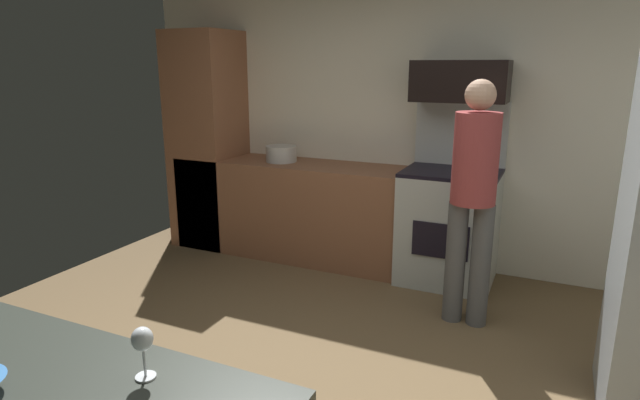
{
  "coord_description": "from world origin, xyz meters",
  "views": [
    {
      "loc": [
        1.28,
        -2.25,
        1.78
      ],
      "look_at": [
        0.11,
        0.3,
        1.05
      ],
      "focal_mm": 29.21,
      "sensor_mm": 36.0,
      "label": 1
    }
  ],
  "objects_px": {
    "person_cook": "(473,192)",
    "wine_glass_mid": "(142,342)",
    "microwave": "(460,81)",
    "stock_pot": "(281,154)",
    "oven_range": "(449,222)"
  },
  "relations": [
    {
      "from": "stock_pot",
      "to": "wine_glass_mid",
      "type": "bearing_deg",
      "value": -67.63
    },
    {
      "from": "microwave",
      "to": "stock_pot",
      "type": "height_order",
      "value": "microwave"
    },
    {
      "from": "microwave",
      "to": "oven_range",
      "type": "bearing_deg",
      "value": -90.0
    },
    {
      "from": "wine_glass_mid",
      "to": "oven_range",
      "type": "bearing_deg",
      "value": 85.38
    },
    {
      "from": "oven_range",
      "to": "stock_pot",
      "type": "bearing_deg",
      "value": 179.77
    },
    {
      "from": "oven_range",
      "to": "microwave",
      "type": "xyz_separation_m",
      "value": [
        0.0,
        0.09,
        1.14
      ]
    },
    {
      "from": "person_cook",
      "to": "wine_glass_mid",
      "type": "height_order",
      "value": "person_cook"
    },
    {
      "from": "microwave",
      "to": "stock_pot",
      "type": "bearing_deg",
      "value": -177.12
    },
    {
      "from": "oven_range",
      "to": "wine_glass_mid",
      "type": "relative_size",
      "value": 9.3
    },
    {
      "from": "oven_range",
      "to": "wine_glass_mid",
      "type": "height_order",
      "value": "oven_range"
    },
    {
      "from": "person_cook",
      "to": "microwave",
      "type": "bearing_deg",
      "value": 108.93
    },
    {
      "from": "person_cook",
      "to": "wine_glass_mid",
      "type": "xyz_separation_m",
      "value": [
        -0.53,
        -2.52,
        0.06
      ]
    },
    {
      "from": "microwave",
      "to": "person_cook",
      "type": "relative_size",
      "value": 0.44
    },
    {
      "from": "wine_glass_mid",
      "to": "microwave",
      "type": "bearing_deg",
      "value": 85.5
    },
    {
      "from": "oven_range",
      "to": "stock_pot",
      "type": "relative_size",
      "value": 5.17
    }
  ]
}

